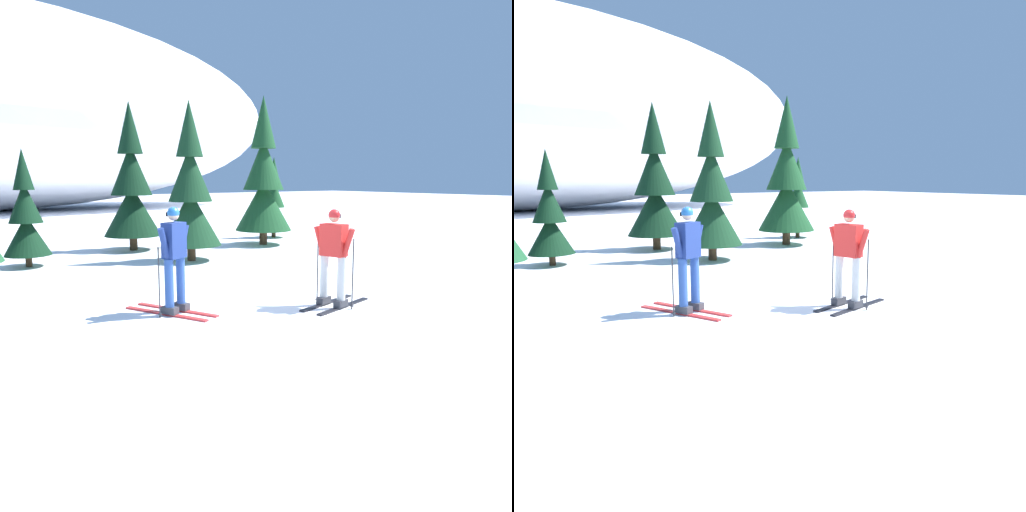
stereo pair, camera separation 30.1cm
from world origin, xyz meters
The scene contains 8 objects.
ground_plane centered at (0.00, 0.00, 0.00)m, with size 120.00×120.00×0.00m, color white.
skier_navy_jacket centered at (-1.15, 0.39, 0.94)m, with size 1.09×1.72×1.80m.
skier_red_jacket centered at (1.35, -0.81, 0.92)m, with size 1.62×0.84×1.74m.
pine_tree_center_left centered at (-2.25, 6.66, 1.26)m, with size 1.17×1.17×3.02m.
pine_tree_center centered at (1.11, 8.00, 1.93)m, with size 1.78×1.78×4.62m.
pine_tree_center_right centered at (1.66, 5.11, 1.82)m, with size 1.68×1.68×4.34m.
pine_tree_right centered at (5.28, 6.71, 2.09)m, with size 1.93×1.93×4.99m.
pine_tree_far_right centered at (6.86, 8.19, 1.28)m, with size 1.19×1.19×3.07m.
Camera 1 is at (-4.75, -7.09, 2.27)m, focal length 34.91 mm.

